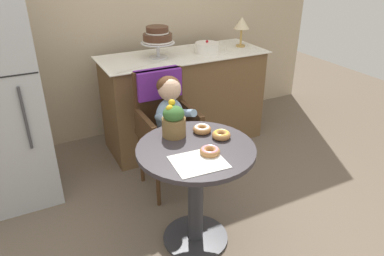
{
  "coord_description": "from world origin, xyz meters",
  "views": [
    {
      "loc": [
        -0.87,
        -1.66,
        1.8
      ],
      "look_at": [
        0.05,
        0.15,
        0.77
      ],
      "focal_mm": 33.86,
      "sensor_mm": 36.0,
      "label": 1
    }
  ],
  "objects": [
    {
      "name": "table_lamp",
      "position": [
        1.18,
        1.3,
        1.12
      ],
      "size": [
        0.15,
        0.15,
        0.28
      ],
      "color": "#B28C47",
      "rests_on": "display_counter"
    },
    {
      "name": "tiered_cake_stand",
      "position": [
        0.3,
        1.3,
        1.08
      ],
      "size": [
        0.3,
        0.3,
        0.27
      ],
      "color": "silver",
      "rests_on": "display_counter"
    },
    {
      "name": "paper_napkin",
      "position": [
        -0.06,
        -0.15,
        0.72
      ],
      "size": [
        0.31,
        0.27,
        0.0
      ],
      "primitive_type": "cube",
      "rotation": [
        0.0,
        0.0,
        -0.07
      ],
      "color": "white",
      "rests_on": "cafe_table"
    },
    {
      "name": "donut_side",
      "position": [
        0.19,
        0.03,
        0.74
      ],
      "size": [
        0.12,
        0.12,
        0.04
      ],
      "color": "#AD7542",
      "rests_on": "cafe_table"
    },
    {
      "name": "donut_front",
      "position": [
        0.12,
        0.16,
        0.74
      ],
      "size": [
        0.12,
        0.12,
        0.04
      ],
      "color": "#AD7542",
      "rests_on": "cafe_table"
    },
    {
      "name": "flower_vase",
      "position": [
        -0.05,
        0.2,
        0.82
      ],
      "size": [
        0.15,
        0.15,
        0.23
      ],
      "color": "brown",
      "rests_on": "cafe_table"
    },
    {
      "name": "ground_plane",
      "position": [
        0.0,
        0.0,
        0.0
      ],
      "size": [
        8.0,
        8.0,
        0.0
      ],
      "primitive_type": "plane",
      "color": "#6B5B4C"
    },
    {
      "name": "cafe_table",
      "position": [
        0.0,
        0.0,
        0.51
      ],
      "size": [
        0.72,
        0.72,
        0.72
      ],
      "color": "#332D33",
      "rests_on": "ground"
    },
    {
      "name": "display_counter",
      "position": [
        0.55,
        1.3,
        0.45
      ],
      "size": [
        1.56,
        0.62,
        0.9
      ],
      "color": "brown",
      "rests_on": "ground"
    },
    {
      "name": "round_layer_cake",
      "position": [
        0.77,
        1.25,
        0.95
      ],
      "size": [
        0.22,
        0.22,
        0.12
      ],
      "color": "white",
      "rests_on": "display_counter"
    },
    {
      "name": "donut_mid",
      "position": [
        0.03,
        -0.11,
        0.74
      ],
      "size": [
        0.12,
        0.12,
        0.04
      ],
      "color": "#AD7542",
      "rests_on": "cafe_table"
    },
    {
      "name": "wicker_chair",
      "position": [
        0.1,
        0.73,
        0.64
      ],
      "size": [
        0.42,
        0.45,
        0.95
      ],
      "rotation": [
        0.0,
        0.0,
        -0.11
      ],
      "color": "#472D19",
      "rests_on": "ground"
    },
    {
      "name": "seated_child",
      "position": [
        0.1,
        0.57,
        0.68
      ],
      "size": [
        0.27,
        0.32,
        0.73
      ],
      "color": "#8CADCC",
      "rests_on": "ground"
    }
  ]
}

